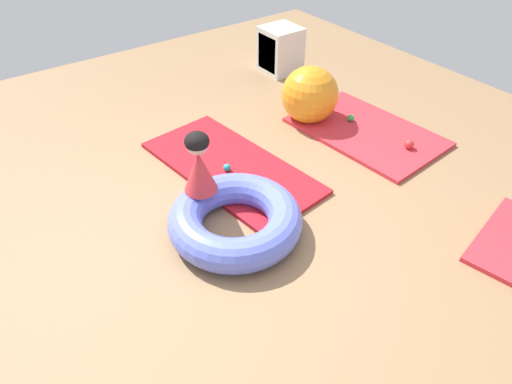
{
  "coord_description": "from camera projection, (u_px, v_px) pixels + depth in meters",
  "views": [
    {
      "loc": [
        2.23,
        -1.4,
        2.52
      ],
      "look_at": [
        -0.0,
        0.23,
        0.31
      ],
      "focal_mm": 32.48,
      "sensor_mm": 36.0,
      "label": 1
    }
  ],
  "objects": [
    {
      "name": "gym_mat_far_right",
      "position": [
        231.0,
        167.0,
        4.3
      ],
      "size": [
        1.85,
        1.02,
        0.04
      ],
      "primitive_type": "cube",
      "rotation": [
        0.0,
        0.0,
        0.11
      ],
      "color": "#B21923",
      "rests_on": "ground"
    },
    {
      "name": "play_ball_red",
      "position": [
        409.0,
        144.0,
        4.48
      ],
      "size": [
        0.09,
        0.09,
        0.09
      ],
      "primitive_type": "sphere",
      "color": "red",
      "rests_on": "gym_mat_front"
    },
    {
      "name": "exercise_ball_large",
      "position": [
        310.0,
        95.0,
        4.83
      ],
      "size": [
        0.6,
        0.6,
        0.6
      ],
      "primitive_type": "sphere",
      "color": "orange",
      "rests_on": "ground"
    },
    {
      "name": "inflatable_cushion",
      "position": [
        235.0,
        219.0,
        3.56
      ],
      "size": [
        1.04,
        1.04,
        0.26
      ],
      "primitive_type": "torus",
      "color": "#6070E5",
      "rests_on": "ground"
    },
    {
      "name": "ground_plane",
      "position": [
        233.0,
        233.0,
        3.63
      ],
      "size": [
        8.0,
        8.0,
        0.0
      ],
      "primitive_type": "plane",
      "color": "#93704C"
    },
    {
      "name": "play_ball_teal",
      "position": [
        227.0,
        168.0,
        4.2
      ],
      "size": [
        0.07,
        0.07,
        0.07
      ],
      "primitive_type": "sphere",
      "color": "teal",
      "rests_on": "gym_mat_far_right"
    },
    {
      "name": "gym_mat_front",
      "position": [
        366.0,
        132.0,
        4.79
      ],
      "size": [
        1.56,
        1.09,
        0.04
      ],
      "primitive_type": "cube",
      "rotation": [
        0.0,
        0.0,
        0.08
      ],
      "color": "red",
      "rests_on": "ground"
    },
    {
      "name": "play_ball_green",
      "position": [
        351.0,
        118.0,
        4.9
      ],
      "size": [
        0.07,
        0.07,
        0.07
      ],
      "primitive_type": "sphere",
      "color": "green",
      "rests_on": "gym_mat_front"
    },
    {
      "name": "child_in_red",
      "position": [
        199.0,
        163.0,
        3.49
      ],
      "size": [
        0.36,
        0.36,
        0.52
      ],
      "rotation": [
        0.0,
        0.0,
        2.12
      ],
      "color": "red",
      "rests_on": "inflatable_cushion"
    },
    {
      "name": "storage_cube",
      "position": [
        279.0,
        50.0,
        5.83
      ],
      "size": [
        0.44,
        0.44,
        0.56
      ],
      "color": "silver",
      "rests_on": "ground"
    }
  ]
}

